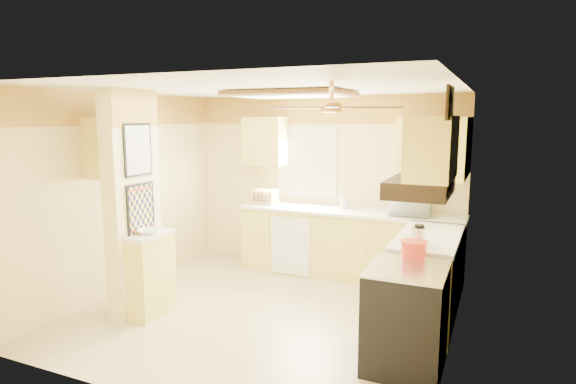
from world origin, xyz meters
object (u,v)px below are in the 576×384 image
at_px(bowl, 148,231).
at_px(kettle, 419,236).
at_px(microwave, 411,205).
at_px(stove, 406,317).
at_px(dutch_oven, 414,249).

distance_m(bowl, kettle, 2.86).
xyz_separation_m(microwave, kettle, (0.34, -1.49, -0.04)).
relative_size(stove, dutch_oven, 3.73).
xyz_separation_m(dutch_oven, kettle, (-0.01, 0.36, 0.04)).
xyz_separation_m(stove, microwave, (-0.35, 2.14, 0.62)).
xyz_separation_m(microwave, bowl, (-2.43, -2.18, -0.11)).
height_order(dutch_oven, kettle, kettle).
height_order(microwave, bowl, microwave).
height_order(stove, kettle, kettle).
relative_size(microwave, bowl, 2.26).
bearing_deg(bowl, stove, 0.76).
bearing_deg(dutch_oven, microwave, 100.70).
bearing_deg(stove, dutch_oven, 91.03).
bearing_deg(kettle, microwave, 102.90).
bearing_deg(bowl, dutch_oven, 6.81).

